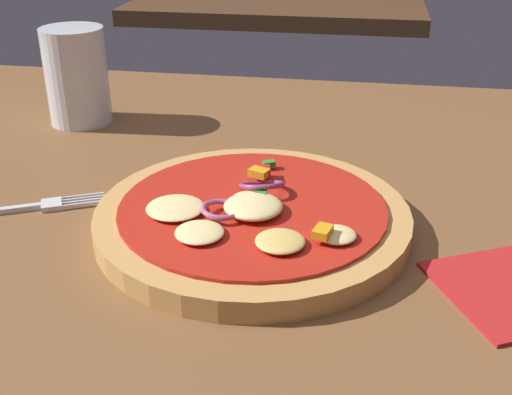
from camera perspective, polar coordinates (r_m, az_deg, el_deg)
The scene contains 5 objects.
dining_table at distance 0.55m, azimuth -3.47°, elevation -4.12°, with size 1.39×0.90×0.04m.
pizza at distance 0.53m, azimuth -0.42°, elevation -1.85°, with size 0.26×0.26×0.04m.
fork at distance 0.60m, azimuth -20.45°, elevation -0.94°, with size 0.15×0.08×0.01m.
beer_glass at distance 0.79m, azimuth -15.77°, elevation 10.04°, with size 0.07×0.07×0.11m.
background_table at distance 1.64m, azimuth 2.10°, elevation 16.86°, with size 0.70×0.44×0.04m.
Camera 1 is at (0.11, -0.46, 0.30)m, focal length 44.46 mm.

